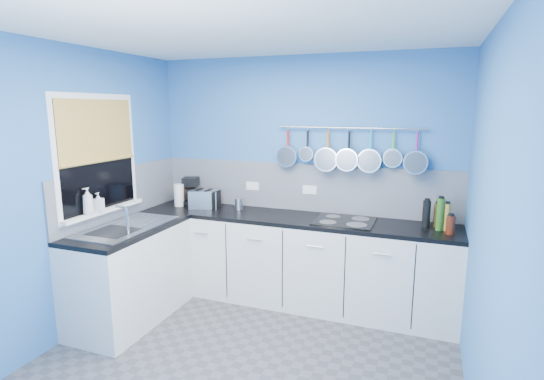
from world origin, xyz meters
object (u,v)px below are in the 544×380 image
Objects in this scene: coffee_maker at (190,191)px; hob at (344,221)px; canister at (239,204)px; toaster at (204,199)px; soap_bottle_b at (98,202)px; paper_towel at (179,195)px; soap_bottle_a at (88,201)px.

coffee_maker is 0.55× the size of hob.
coffee_maker reaches higher than canister.
coffee_maker is 1.01× the size of toaster.
toaster is at bearing 63.10° from soap_bottle_b.
hob is (1.16, -0.10, -0.05)m from canister.
hob is at bearing -0.49° from paper_towel.
canister is at bearing -5.34° from toaster.
paper_towel is at bearing 79.46° from soap_bottle_a.
toaster is at bearing 2.94° from paper_towel.
soap_bottle_b reaches higher than hob.
coffee_maker is 0.61m from canister.
canister is (0.38, 0.07, -0.04)m from toaster.
hob is (1.77, -0.12, -0.15)m from coffee_maker.
paper_towel is at bearing 167.37° from toaster.
soap_bottle_a is 0.43× the size of hob.
soap_bottle_b is 1.13m from coffee_maker.
soap_bottle_a is at bearing -126.76° from canister.
coffee_maker is at bearing 178.57° from canister.
soap_bottle_b is at bearing -101.81° from paper_towel.
paper_towel is at bearing -172.96° from canister.
canister is at bearing 7.04° from paper_towel.
canister is at bearing 175.03° from hob.
paper_towel is at bearing 78.19° from soap_bottle_b.
soap_bottle_b is at bearing -132.47° from toaster.
soap_bottle_a is at bearing -100.54° from paper_towel.
soap_bottle_b is 0.31× the size of hob.
soap_bottle_a reaches higher than hob.
hob is (2.06, 0.98, -0.23)m from soap_bottle_b.
soap_bottle_b is 0.56× the size of toaster.
toaster is at bearing -35.99° from coffee_maker.
paper_towel is (0.21, 0.99, -0.11)m from soap_bottle_b.
soap_bottle_b is at bearing -119.96° from coffee_maker.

